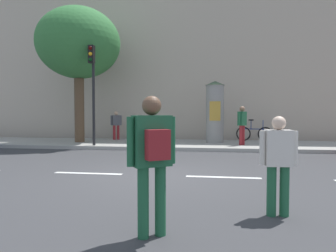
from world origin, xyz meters
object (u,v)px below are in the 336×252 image
object	(u,v)px
street_tree	(79,44)
pedestrian_in_red_top	(116,123)
poster_column	(215,111)
pedestrian_with_bag	(242,122)
pedestrian_near_pole	(278,159)
traffic_light	(92,79)
bicycle_leaning	(254,133)
pedestrian_in_light_jacket	(152,153)

from	to	relation	value
street_tree	pedestrian_in_red_top	bearing A→B (deg)	48.55
poster_column	pedestrian_with_bag	xyz separation A→B (m)	(1.18, -1.11, -0.48)
pedestrian_in_red_top	pedestrian_near_pole	bearing A→B (deg)	-61.37
poster_column	street_tree	world-z (taller)	street_tree
traffic_light	bicycle_leaning	distance (m)	8.24
poster_column	pedestrian_with_bag	size ratio (longest dim) A/B	1.72
pedestrian_in_light_jacket	bicycle_leaning	bearing A→B (deg)	77.25
pedestrian_near_pole	street_tree	bearing A→B (deg)	127.81
poster_column	street_tree	size ratio (longest dim) A/B	0.45
pedestrian_near_pole	pedestrian_in_red_top	xyz separation A→B (m)	(-6.05, 11.07, 0.15)
poster_column	pedestrian_in_red_top	distance (m)	5.25
traffic_light	street_tree	xyz separation A→B (m)	(-1.29, 1.54, 1.85)
traffic_light	pedestrian_in_red_top	distance (m)	3.67
pedestrian_near_pole	pedestrian_with_bag	bearing A→B (deg)	88.23
traffic_light	bicycle_leaning	xyz separation A→B (m)	(7.17, 3.20, -2.49)
pedestrian_with_bag	bicycle_leaning	world-z (taller)	pedestrian_with_bag
traffic_light	poster_column	distance (m)	5.85
poster_column	pedestrian_near_pole	world-z (taller)	poster_column
street_tree	bicycle_leaning	size ratio (longest dim) A/B	3.67
bicycle_leaning	pedestrian_in_light_jacket	bearing A→B (deg)	-102.75
pedestrian_in_red_top	bicycle_leaning	xyz separation A→B (m)	(7.11, 0.13, -0.47)
traffic_light	pedestrian_in_light_jacket	xyz separation A→B (m)	(4.39, -9.07, -1.97)
traffic_light	pedestrian_in_red_top	world-z (taller)	traffic_light
pedestrian_near_pole	pedestrian_with_bag	size ratio (longest dim) A/B	0.88
traffic_light	bicycle_leaning	size ratio (longest dim) A/B	2.43
pedestrian_near_pole	bicycle_leaning	distance (m)	11.26
street_tree	bicycle_leaning	distance (m)	9.65
traffic_light	street_tree	distance (m)	2.73
street_tree	pedestrian_in_light_jacket	bearing A→B (deg)	-61.80
street_tree	pedestrian_with_bag	size ratio (longest dim) A/B	3.79
traffic_light	pedestrian_with_bag	size ratio (longest dim) A/B	2.51
pedestrian_near_pole	pedestrian_with_bag	xyz separation A→B (m)	(0.28, 9.15, 0.29)
poster_column	pedestrian_in_red_top	size ratio (longest dim) A/B	1.96
traffic_light	pedestrian_in_red_top	size ratio (longest dim) A/B	2.86
pedestrian_in_light_jacket	pedestrian_in_red_top	size ratio (longest dim) A/B	1.18
pedestrian_in_light_jacket	pedestrian_with_bag	distance (m)	10.41
pedestrian_near_pole	pedestrian_in_light_jacket	distance (m)	2.03
poster_column	pedestrian_in_light_jacket	bearing A→B (deg)	-94.15
pedestrian_in_light_jacket	traffic_light	bearing A→B (deg)	115.85
traffic_light	pedestrian_with_bag	bearing A→B (deg)	10.16
poster_column	bicycle_leaning	distance (m)	2.43
pedestrian_in_light_jacket	bicycle_leaning	distance (m)	12.59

